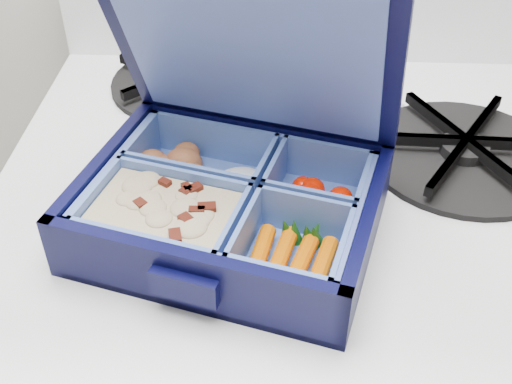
# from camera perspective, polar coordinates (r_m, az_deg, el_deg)

# --- Properties ---
(bento_box) EXTENTS (0.26, 0.23, 0.05)m
(bento_box) POSITION_cam_1_polar(r_m,az_deg,el_deg) (0.50, -2.28, -1.28)
(bento_box) COLOR black
(bento_box) RESTS_ON stove
(burner_grate) EXTENTS (0.19, 0.19, 0.03)m
(burner_grate) POSITION_cam_1_polar(r_m,az_deg,el_deg) (0.62, 18.09, 3.87)
(burner_grate) COLOR black
(burner_grate) RESTS_ON stove
(burner_grate_rear) EXTENTS (0.21, 0.21, 0.02)m
(burner_grate_rear) POSITION_cam_1_polar(r_m,az_deg,el_deg) (0.71, -5.92, 10.12)
(burner_grate_rear) COLOR black
(burner_grate_rear) RESTS_ON stove
(fork) EXTENTS (0.15, 0.12, 0.01)m
(fork) POSITION_cam_1_polar(r_m,az_deg,el_deg) (0.63, 6.80, 4.90)
(fork) COLOR silver
(fork) RESTS_ON stove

